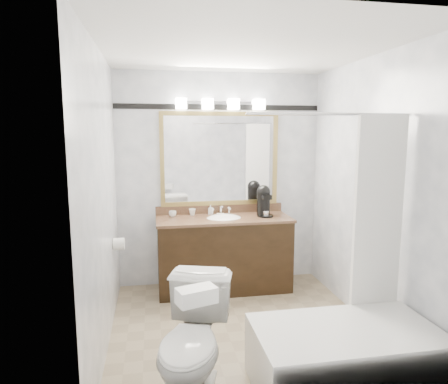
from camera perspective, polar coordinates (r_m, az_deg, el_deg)
The scene contains 14 objects.
room at distance 3.49m, azimuth 2.94°, elevation -0.79°, with size 2.42×2.62×2.52m.
vanity at distance 4.65m, azimuth -0.02°, elevation -8.59°, with size 1.53×0.58×0.97m.
mirror at distance 4.72m, azimuth -0.60°, elevation 4.74°, with size 1.40×0.04×1.10m.
vanity_light_bar at distance 4.66m, azimuth -0.49°, elevation 12.49°, with size 1.02×0.14×0.12m.
accent_stripe at distance 4.72m, azimuth -0.63°, elevation 12.03°, with size 2.40×0.01×0.06m, color black.
bathtub at distance 3.20m, azimuth 17.17°, elevation -20.61°, with size 1.30×0.75×1.96m.
tp_roll at distance 4.19m, azimuth -14.79°, elevation -7.18°, with size 0.12×0.12×0.11m, color white.
toilet at distance 2.88m, azimuth -4.47°, elevation -20.77°, with size 0.46×0.80×0.81m, color white.
tissue_box at distance 2.45m, azimuth -3.95°, elevation -14.52°, with size 0.23×0.13×0.09m, color white.
coffee_maker at distance 4.65m, azimuth 5.69°, elevation -1.14°, with size 0.19×0.23×0.36m.
cup_left at distance 4.63m, azimuth -7.36°, elevation -3.11°, with size 0.09×0.09×0.07m, color white.
cup_right at distance 4.69m, azimuth -4.55°, elevation -2.86°, with size 0.08×0.08×0.08m, color white.
soap_bottle_a at distance 4.72m, azimuth -1.94°, elevation -2.53°, with size 0.05×0.05×0.11m, color white.
soap_bar at distance 4.66m, azimuth -0.52°, elevation -3.23°, with size 0.08×0.05×0.03m, color beige.
Camera 1 is at (-0.79, -3.36, 1.83)m, focal length 32.00 mm.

